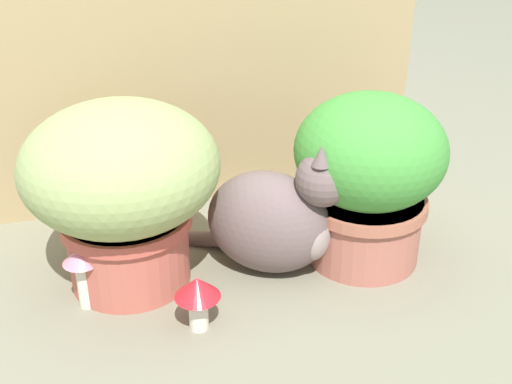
{
  "coord_description": "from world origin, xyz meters",
  "views": [
    {
      "loc": [
        -0.12,
        -0.97,
        0.75
      ],
      "look_at": [
        0.18,
        0.12,
        0.18
      ],
      "focal_mm": 44.26,
      "sensor_mm": 36.0,
      "label": 1
    }
  ],
  "objects_px": {
    "cat": "(276,218)",
    "grass_planter": "(122,184)",
    "mushroom_ornament_pink": "(82,265)",
    "mushroom_ornament_red": "(198,293)",
    "leafy_planter": "(368,174)"
  },
  "relations": [
    {
      "from": "mushroom_ornament_red",
      "to": "leafy_planter",
      "type": "bearing_deg",
      "value": 20.47
    },
    {
      "from": "grass_planter",
      "to": "leafy_planter",
      "type": "height_order",
      "value": "grass_planter"
    },
    {
      "from": "leafy_planter",
      "to": "mushroom_ornament_red",
      "type": "xyz_separation_m",
      "value": [
        -0.39,
        -0.15,
        -0.12
      ]
    },
    {
      "from": "mushroom_ornament_pink",
      "to": "mushroom_ornament_red",
      "type": "distance_m",
      "value": 0.23
    },
    {
      "from": "grass_planter",
      "to": "mushroom_ornament_pink",
      "type": "relative_size",
      "value": 2.89
    },
    {
      "from": "grass_planter",
      "to": "leafy_planter",
      "type": "relative_size",
      "value": 1.03
    },
    {
      "from": "leafy_planter",
      "to": "grass_planter",
      "type": "bearing_deg",
      "value": 174.75
    },
    {
      "from": "mushroom_ornament_pink",
      "to": "cat",
      "type": "bearing_deg",
      "value": 3.88
    },
    {
      "from": "cat",
      "to": "mushroom_ornament_pink",
      "type": "distance_m",
      "value": 0.39
    },
    {
      "from": "leafy_planter",
      "to": "cat",
      "type": "height_order",
      "value": "leafy_planter"
    },
    {
      "from": "leafy_planter",
      "to": "mushroom_ornament_pink",
      "type": "height_order",
      "value": "leafy_planter"
    },
    {
      "from": "cat",
      "to": "grass_planter",
      "type": "bearing_deg",
      "value": 172.25
    },
    {
      "from": "grass_planter",
      "to": "cat",
      "type": "relative_size",
      "value": 1.16
    },
    {
      "from": "grass_planter",
      "to": "mushroom_ornament_pink",
      "type": "distance_m",
      "value": 0.17
    },
    {
      "from": "grass_planter",
      "to": "mushroom_ornament_pink",
      "type": "bearing_deg",
      "value": -143.94
    }
  ]
}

